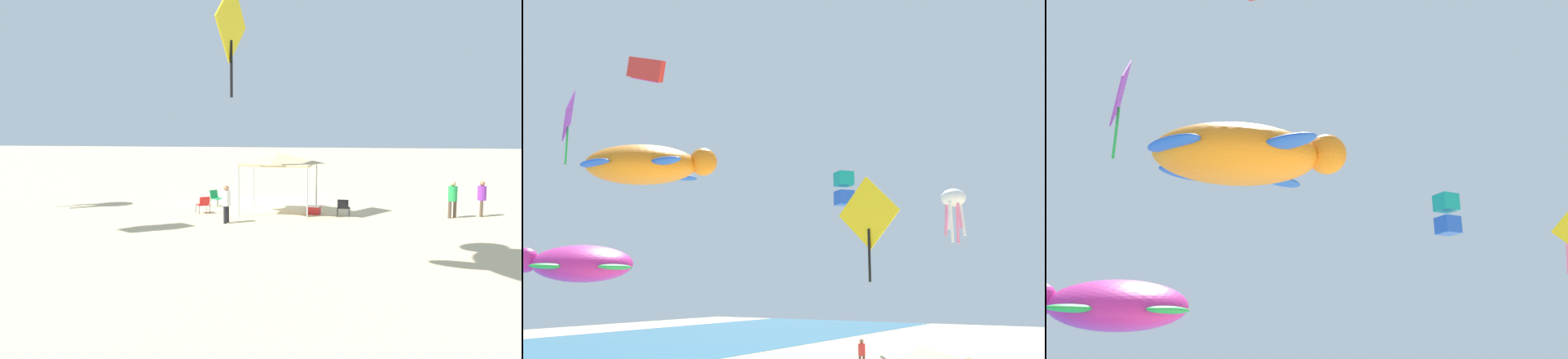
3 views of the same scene
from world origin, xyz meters
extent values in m
pyramid|color=#D1B784|center=(-0.98, 2.94, 2.62)|extent=(3.44, 3.08, 0.45)
cylinder|color=red|center=(11.53, 10.98, 1.22)|extent=(0.44, 0.44, 0.74)
sphere|color=#A87A56|center=(11.53, 10.98, 1.73)|extent=(0.28, 0.28, 0.28)
ellipsoid|color=orange|center=(-2.37, 16.74, 11.23)|extent=(6.94, 7.27, 2.64)
sphere|color=orange|center=(-0.72, 14.06, 11.39)|extent=(1.42, 1.42, 1.42)
ellipsoid|color=blue|center=(0.20, 16.48, 10.99)|extent=(2.37, 1.53, 0.32)
ellipsoid|color=blue|center=(-3.29, 14.33, 10.99)|extent=(1.20, 2.31, 0.32)
ellipsoid|color=blue|center=(-2.02, 19.18, 10.99)|extent=(2.37, 1.53, 0.32)
ellipsoid|color=blue|center=(-4.71, 17.53, 10.99)|extent=(1.20, 2.31, 0.32)
ellipsoid|color=white|center=(15.53, 5.83, 10.98)|extent=(1.64, 1.64, 1.20)
cylinder|color=white|center=(15.84, 6.26, 9.77)|extent=(0.30, 0.33, 1.75)
cylinder|color=pink|center=(15.31, 6.31, 9.53)|extent=(0.28, 0.39, 2.23)
cylinder|color=white|center=(15.00, 5.89, 9.29)|extent=(0.46, 0.22, 2.71)
cylinder|color=pink|center=(15.21, 5.40, 9.77)|extent=(0.30, 0.33, 1.75)
cylinder|color=white|center=(15.74, 5.34, 9.53)|extent=(0.28, 0.39, 2.23)
cylinder|color=pink|center=(16.05, 5.77, 9.29)|extent=(0.46, 0.22, 2.71)
cube|color=yellow|center=(0.76, 5.65, 8.37)|extent=(0.72, 3.25, 3.30)
cylinder|color=black|center=(0.76, 5.65, 6.48)|extent=(0.12, 0.12, 2.34)
cube|color=red|center=(-6.32, 12.77, 14.30)|extent=(1.12, 3.06, 1.88)
cube|color=#E02D9E|center=(-6.32, 12.77, 13.90)|extent=(0.74, 2.33, 1.05)
cube|color=teal|center=(11.80, 12.13, 12.27)|extent=(1.50, 1.50, 0.96)
cube|color=blue|center=(11.80, 12.13, 10.98)|extent=(1.50, 1.50, 0.96)
ellipsoid|color=#E02D9E|center=(1.29, 25.12, 6.53)|extent=(7.86, 7.88, 3.11)
sphere|color=#E02D9E|center=(-1.05, 27.54, 6.70)|extent=(1.52, 1.52, 1.52)
ellipsoid|color=green|center=(-1.46, 24.80, 6.28)|extent=(2.44, 1.18, 0.34)
ellipsoid|color=green|center=(1.69, 27.85, 6.28)|extent=(1.10, 2.42, 0.34)
ellipsoid|color=green|center=(1.48, 22.49, 6.28)|extent=(2.44, 1.18, 0.34)
ellipsoid|color=green|center=(3.91, 24.83, 6.28)|extent=(1.10, 2.42, 0.34)
cube|color=purple|center=(-2.89, 22.04, 14.54)|extent=(2.08, 2.25, 2.98)
cylinder|color=green|center=(-2.89, 22.04, 12.81)|extent=(0.11, 0.11, 2.13)
camera|label=1|loc=(-3.55, 29.29, 4.40)|focal=39.30mm
camera|label=2|loc=(-23.65, -4.84, 5.09)|focal=40.51mm
camera|label=3|loc=(-15.95, 7.61, 5.46)|focal=34.23mm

